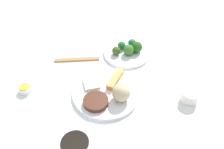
# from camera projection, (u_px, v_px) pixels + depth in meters

# --- Properties ---
(tabletop) EXTENTS (2.20, 2.20, 0.02)m
(tabletop) POSITION_uv_depth(u_px,v_px,m) (101.00, 99.00, 1.05)
(tabletop) COLOR white
(tabletop) RESTS_ON ground
(main_plate) EXTENTS (0.27, 0.27, 0.02)m
(main_plate) POSITION_uv_depth(u_px,v_px,m) (106.00, 93.00, 1.05)
(main_plate) COLOR white
(main_plate) RESTS_ON tabletop
(rice_scoop) EXTENTS (0.07, 0.07, 0.07)m
(rice_scoop) POSITION_uv_depth(u_px,v_px,m) (121.00, 93.00, 0.99)
(rice_scoop) COLOR #C8B585
(rice_scoop) RESTS_ON main_plate
(spring_roll) EXTENTS (0.06, 0.12, 0.02)m
(spring_roll) POSITION_uv_depth(u_px,v_px,m) (115.00, 79.00, 1.07)
(spring_roll) COLOR #DC9547
(spring_roll) RESTS_ON main_plate
(crab_rangoon_wonton) EXTENTS (0.08, 0.08, 0.01)m
(crab_rangoon_wonton) POSITION_uv_depth(u_px,v_px,m) (92.00, 84.00, 1.06)
(crab_rangoon_wonton) COLOR beige
(crab_rangoon_wonton) RESTS_ON main_plate
(stir_fry_heap) EXTENTS (0.10, 0.10, 0.02)m
(stir_fry_heap) POSITION_uv_depth(u_px,v_px,m) (96.00, 102.00, 0.99)
(stir_fry_heap) COLOR #4A2518
(stir_fry_heap) RESTS_ON main_plate
(broccoli_plate) EXTENTS (0.22, 0.22, 0.01)m
(broccoli_plate) POSITION_uv_depth(u_px,v_px,m) (127.00, 53.00, 1.24)
(broccoli_plate) COLOR white
(broccoli_plate) RESTS_ON tabletop
(broccoli_floret_0) EXTENTS (0.05, 0.05, 0.05)m
(broccoli_floret_0) POSITION_uv_depth(u_px,v_px,m) (129.00, 50.00, 1.20)
(broccoli_floret_0) COLOR #3B722C
(broccoli_floret_0) RESTS_ON broccoli_plate
(broccoli_floret_1) EXTENTS (0.04, 0.04, 0.04)m
(broccoli_floret_1) POSITION_uv_depth(u_px,v_px,m) (122.00, 45.00, 1.23)
(broccoli_floret_1) COLOR #1F6F25
(broccoli_floret_1) RESTS_ON broccoli_plate
(broccoli_floret_2) EXTENTS (0.04, 0.04, 0.04)m
(broccoli_floret_2) POSITION_uv_depth(u_px,v_px,m) (116.00, 51.00, 1.20)
(broccoli_floret_2) COLOR #3B581D
(broccoli_floret_2) RESTS_ON broccoli_plate
(broccoli_floret_3) EXTENTS (0.04, 0.04, 0.04)m
(broccoli_floret_3) POSITION_uv_depth(u_px,v_px,m) (132.00, 43.00, 1.25)
(broccoli_floret_3) COLOR #227236
(broccoli_floret_3) RESTS_ON broccoli_plate
(broccoli_floret_4) EXTENTS (0.05, 0.05, 0.05)m
(broccoli_floret_4) POSITION_uv_depth(u_px,v_px,m) (137.00, 47.00, 1.21)
(broccoli_floret_4) COLOR #225B1C
(broccoli_floret_4) RESTS_ON broccoli_plate
(soy_sauce_bowl) EXTENTS (0.12, 0.12, 0.04)m
(soy_sauce_bowl) POSITION_uv_depth(u_px,v_px,m) (75.00, 146.00, 0.86)
(soy_sauce_bowl) COLOR white
(soy_sauce_bowl) RESTS_ON tabletop
(soy_sauce_bowl_liquid) EXTENTS (0.09, 0.09, 0.00)m
(soy_sauce_bowl_liquid) POSITION_uv_depth(u_px,v_px,m) (75.00, 143.00, 0.84)
(soy_sauce_bowl_liquid) COLOR black
(soy_sauce_bowl_liquid) RESTS_ON soy_sauce_bowl
(sauce_ramekin_hot_mustard) EXTENTS (0.05, 0.05, 0.02)m
(sauce_ramekin_hot_mustard) POSITION_uv_depth(u_px,v_px,m) (25.00, 89.00, 1.05)
(sauce_ramekin_hot_mustard) COLOR white
(sauce_ramekin_hot_mustard) RESTS_ON tabletop
(sauce_ramekin_hot_mustard_liquid) EXTENTS (0.04, 0.04, 0.00)m
(sauce_ramekin_hot_mustard_liquid) POSITION_uv_depth(u_px,v_px,m) (24.00, 87.00, 1.04)
(sauce_ramekin_hot_mustard_liquid) COLOR yellow
(sauce_ramekin_hot_mustard_liquid) RESTS_ON sauce_ramekin_hot_mustard
(teacup) EXTENTS (0.07, 0.07, 0.05)m
(teacup) POSITION_uv_depth(u_px,v_px,m) (190.00, 96.00, 1.01)
(teacup) COLOR white
(teacup) RESTS_ON tabletop
(chopsticks_pair) EXTENTS (0.21, 0.07, 0.01)m
(chopsticks_pair) POSITION_uv_depth(u_px,v_px,m) (77.00, 59.00, 1.20)
(chopsticks_pair) COLOR #A87642
(chopsticks_pair) RESTS_ON tabletop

